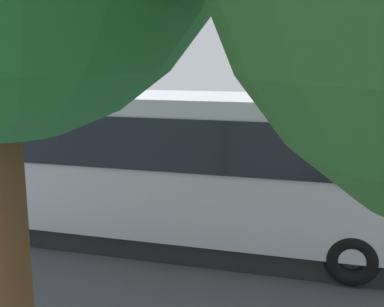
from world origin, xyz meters
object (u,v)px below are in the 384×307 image
Objects in this scene: spectator_right at (164,166)px; traffic_cone at (212,170)px; spectator_left at (249,170)px; tour_bus at (173,169)px; stunt_motorcycle at (157,140)px; parked_motorcycle_silver at (366,212)px; spectator_centre at (203,168)px; spectator_far_right at (120,161)px; spectator_far_left at (290,176)px.

spectator_right is 3.07m from traffic_cone.
spectator_left is 2.35m from spectator_right.
stunt_motorcycle is (3.10, -6.49, -0.60)m from tour_bus.
stunt_motorcycle reaches higher than traffic_cone.
traffic_cone is (4.77, -3.55, -0.18)m from parked_motorcycle_silver.
parked_motorcycle_silver is at bearing 162.14° from spectator_left.
parked_motorcycle_silver is 1.06× the size of stunt_motorcycle.
tour_bus is 3.23m from spectator_left.
spectator_right is at bearing 8.04° from spectator_left.
tour_bus is at bearing 115.55° from spectator_right.
spectator_centre is 2.53m from spectator_far_right.
tour_bus is 3.69m from spectator_far_left.
traffic_cone is (0.51, -2.68, -0.70)m from spectator_centre.
traffic_cone is at bearing -42.73° from spectator_far_left.
stunt_motorcycle is (2.88, -3.58, 0.04)m from spectator_centre.
spectator_centre is 2.70× the size of traffic_cone.
spectator_far_left is 2.39m from spectator_centre.
parked_motorcycle_silver is (-4.04, -2.03, -1.16)m from tour_bus.
spectator_left is 3.80m from spectator_far_right.
spectator_far_left is 2.63× the size of traffic_cone.
traffic_cone is at bearing -36.69° from parked_motorcycle_silver.
spectator_right is at bearing 79.48° from traffic_cone.
spectator_centre is at bearing -179.42° from spectator_far_right.
spectator_far_right is at bearing -46.44° from tour_bus.
spectator_right is 5.38m from parked_motorcycle_silver.
traffic_cone is (2.90, -2.68, -0.67)m from spectator_far_left.
spectator_right is 2.80× the size of traffic_cone.
spectator_right is at bearing 4.02° from spectator_far_left.
stunt_motorcycle is at bearing -40.04° from spectator_left.
spectator_far_left is 4.91m from spectator_far_right.
spectator_far_left is 4.01m from traffic_cone.
tour_bus is 16.95× the size of traffic_cone.
spectator_far_left is 3.45m from spectator_right.
spectator_left reaches higher than traffic_cone.
spectator_far_right is at bearing 0.28° from spectator_far_left.
spectator_left is 0.98× the size of spectator_far_right.
spectator_centre is 0.96× the size of spectator_right.
tour_bus is 5.54× the size of stunt_motorcycle.
parked_motorcycle_silver is (-5.31, 0.63, -0.58)m from spectator_right.
spectator_centre is 2.82m from traffic_cone.
stunt_motorcycle is (1.82, -3.82, -0.01)m from spectator_right.
parked_motorcycle_silver reaches higher than traffic_cone.
spectator_left is 0.98× the size of spectator_right.
spectator_far_right is 6.86m from parked_motorcycle_silver.
spectator_centre is (1.27, 0.09, -0.02)m from spectator_left.
spectator_far_left reaches higher than parked_motorcycle_silver.
spectator_far_left is 2.12m from parked_motorcycle_silver.
stunt_motorcycle is (4.15, -3.49, 0.01)m from spectator_left.
tour_bus is 7.21m from stunt_motorcycle.
spectator_far_right reaches higher than spectator_left.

